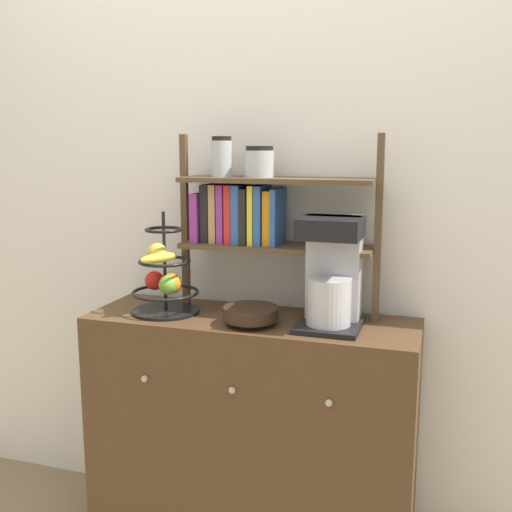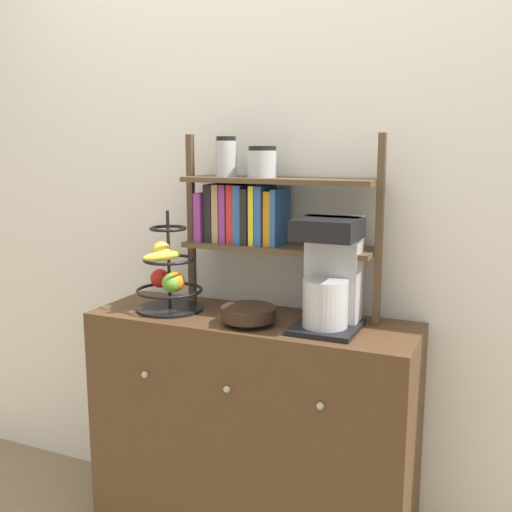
{
  "view_description": "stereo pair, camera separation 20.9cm",
  "coord_description": "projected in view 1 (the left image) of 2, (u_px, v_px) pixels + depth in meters",
  "views": [
    {
      "loc": [
        0.65,
        -1.77,
        1.49
      ],
      "look_at": [
        0.02,
        0.19,
        1.11
      ],
      "focal_mm": 42.0,
      "sensor_mm": 36.0,
      "label": 1
    },
    {
      "loc": [
        0.85,
        -1.69,
        1.49
      ],
      "look_at": [
        0.02,
        0.19,
        1.11
      ],
      "focal_mm": 42.0,
      "sensor_mm": 36.0,
      "label": 2
    }
  ],
  "objects": [
    {
      "name": "coffee_maker",
      "position": [
        332.0,
        272.0,
        2.02
      ],
      "size": [
        0.21,
        0.25,
        0.38
      ],
      "color": "black",
      "rests_on": "sideboard"
    },
    {
      "name": "wall_back",
      "position": [
        270.0,
        196.0,
        2.29
      ],
      "size": [
        7.0,
        0.05,
        2.6
      ],
      "primitive_type": "cube",
      "color": "silver",
      "rests_on": "ground_plane"
    },
    {
      "name": "shelf_hutch",
      "position": [
        253.0,
        208.0,
        2.17
      ],
      "size": [
        0.75,
        0.2,
        0.65
      ],
      "color": "brown",
      "rests_on": "sideboard"
    },
    {
      "name": "sideboard",
      "position": [
        251.0,
        433.0,
        2.22
      ],
      "size": [
        1.19,
        0.4,
        0.88
      ],
      "color": "#4C331E",
      "rests_on": "ground_plane"
    },
    {
      "name": "fruit_stand",
      "position": [
        164.0,
        280.0,
        2.19
      ],
      "size": [
        0.25,
        0.25,
        0.37
      ],
      "color": "black",
      "rests_on": "sideboard"
    },
    {
      "name": "wooden_bowl",
      "position": [
        251.0,
        314.0,
        2.06
      ],
      "size": [
        0.19,
        0.19,
        0.06
      ],
      "color": "black",
      "rests_on": "sideboard"
    }
  ]
}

